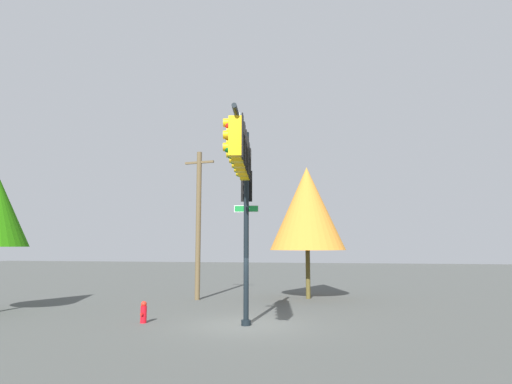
% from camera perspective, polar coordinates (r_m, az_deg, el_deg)
% --- Properties ---
extents(ground_plane, '(120.00, 120.00, 0.00)m').
position_cam_1_polar(ground_plane, '(17.27, -1.30, -16.83)').
color(ground_plane, '#464946').
extents(signal_pole_assembly, '(6.28, 1.48, 7.41)m').
position_cam_1_polar(signal_pole_assembly, '(15.12, -1.81, 2.64)').
color(signal_pole_assembly, black).
rests_on(signal_pole_assembly, ground_plane).
extents(utility_pole, '(0.41, 1.80, 8.29)m').
position_cam_1_polar(utility_pole, '(25.11, -7.44, -3.88)').
color(utility_pole, brown).
rests_on(utility_pole, ground_plane).
extents(fire_hydrant, '(0.33, 0.24, 0.83)m').
position_cam_1_polar(fire_hydrant, '(18.25, -14.30, -14.79)').
color(fire_hydrant, red).
rests_on(fire_hydrant, ground_plane).
extents(tree_mid, '(4.30, 4.30, 7.49)m').
position_cam_1_polar(tree_mid, '(25.62, 6.61, -2.10)').
color(tree_mid, '#4F451F').
rests_on(tree_mid, ground_plane).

